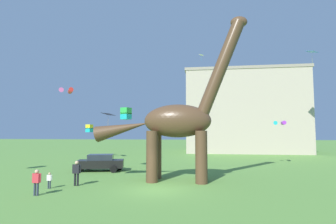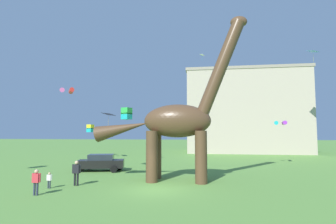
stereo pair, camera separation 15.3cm
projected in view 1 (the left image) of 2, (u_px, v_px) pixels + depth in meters
The scene contains 14 objects.
ground_plane at pixel (157, 190), 16.39m from camera, with size 240.00×240.00×0.00m, color #5B8E3D.
dinosaur_sculpture at pixel (177, 121), 19.90m from camera, with size 11.84×2.51×12.37m.
parked_sedan_left at pixel (101, 162), 24.60m from camera, with size 4.50×2.72×1.55m.
person_photographer at pixel (49, 179), 16.88m from camera, with size 0.38×0.17×1.02m.
person_far_spectator at pixel (37, 180), 15.01m from camera, with size 0.55×0.24×1.47m.
person_watching_child at pixel (77, 171), 17.81m from camera, with size 0.62×0.28×1.67m.
kite_far_left at pixel (201, 55), 40.26m from camera, with size 0.84×0.97×1.01m.
kite_far_right at pixel (108, 114), 25.19m from camera, with size 1.28×1.47×1.54m.
kite_high_right at pixel (89, 128), 38.64m from camera, with size 0.96×0.96×1.13m.
kite_high_left at pixel (126, 114), 31.71m from camera, with size 1.28×1.28×1.41m.
kite_mid_left at pixel (282, 123), 29.34m from camera, with size 1.44×1.60×0.45m.
kite_near_low at pixel (69, 91), 32.55m from camera, with size 2.05×1.96×0.58m.
kite_near_high at pixel (312, 52), 34.99m from camera, with size 1.84×1.79×1.83m.
background_building_block at pixel (244, 112), 48.62m from camera, with size 21.22×9.94×14.93m.
Camera 1 is at (2.86, -16.49, 3.58)m, focal length 28.06 mm.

